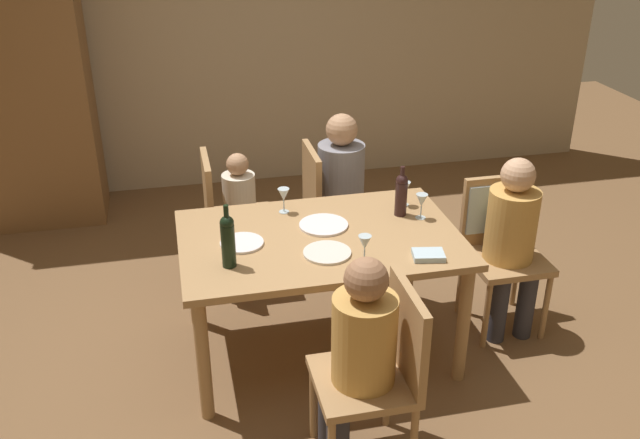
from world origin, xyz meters
TOP-DOWN VIEW (x-y plane):
  - ground_plane at (0.00, 0.00)m, footprint 10.00×10.00m
  - rear_room_partition at (0.00, 2.70)m, footprint 6.40×0.12m
  - armoire_cabinet at (-1.86, 2.25)m, footprint 1.18×0.62m
  - dining_table at (0.00, 0.00)m, footprint 1.52×1.00m
  - chair_right_end at (1.14, 0.12)m, footprint 0.44×0.46m
  - chair_far_right at (0.26, 0.88)m, footprint 0.44×0.44m
  - chair_near at (0.09, -0.88)m, footprint 0.44×0.44m
  - chair_far_left at (-0.43, 0.88)m, footprint 0.44×0.44m
  - person_woman_host at (1.14, -0.03)m, footprint 0.29×0.34m
  - person_man_bearded at (0.37, 0.88)m, footprint 0.36×0.31m
  - person_man_guest at (-0.03, -0.88)m, footprint 0.33×0.29m
  - person_child_small at (-0.32, 0.88)m, footprint 0.25×0.22m
  - wine_bottle_tall_green at (-0.52, -0.21)m, footprint 0.07×0.07m
  - wine_bottle_dark_red at (0.51, 0.16)m, footprint 0.07×0.07m
  - wine_glass_near_left at (-0.14, 0.34)m, footprint 0.07×0.07m
  - wine_glass_centre at (0.58, 0.28)m, footprint 0.07×0.07m
  - wine_glass_near_right at (0.61, 0.09)m, footprint 0.07×0.07m
  - wine_glass_far at (0.16, -0.33)m, footprint 0.07×0.07m
  - dinner_plate_host at (-0.43, 0.00)m, footprint 0.23×0.23m
  - dinner_plate_guest_left at (0.05, 0.11)m, footprint 0.28×0.28m
  - dinner_plate_guest_right at (-0.01, -0.20)m, footprint 0.25×0.25m
  - folded_napkin at (0.49, -0.36)m, footprint 0.18×0.15m

SIDE VIEW (x-z plane):
  - ground_plane at x=0.00m, z-range 0.00..0.00m
  - chair_far_right at x=0.26m, z-range 0.07..0.99m
  - chair_near at x=0.09m, z-range 0.07..0.99m
  - chair_far_left at x=-0.43m, z-range 0.07..0.99m
  - person_child_small at x=-0.32m, z-range 0.09..1.03m
  - chair_right_end at x=1.14m, z-range 0.13..1.05m
  - person_man_guest at x=-0.03m, z-range 0.09..1.19m
  - person_woman_host at x=1.14m, z-range 0.09..1.20m
  - person_man_bearded at x=0.37m, z-range 0.09..1.24m
  - dining_table at x=0.00m, z-range 0.29..1.04m
  - dinner_plate_host at x=-0.43m, z-range 0.76..0.77m
  - dinner_plate_guest_left at x=0.05m, z-range 0.76..0.77m
  - dinner_plate_guest_right at x=-0.01m, z-range 0.76..0.77m
  - folded_napkin at x=0.49m, z-range 0.76..0.79m
  - wine_glass_near_left at x=-0.14m, z-range 0.79..0.94m
  - wine_glass_centre at x=0.58m, z-range 0.79..0.94m
  - wine_glass_near_right at x=0.61m, z-range 0.79..0.94m
  - wine_glass_far at x=0.16m, z-range 0.79..0.94m
  - wine_bottle_dark_red at x=0.51m, z-range 0.74..1.04m
  - wine_bottle_tall_green at x=-0.52m, z-range 0.74..1.08m
  - armoire_cabinet at x=-1.86m, z-range 0.01..2.19m
  - rear_room_partition at x=0.00m, z-range 0.00..2.70m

